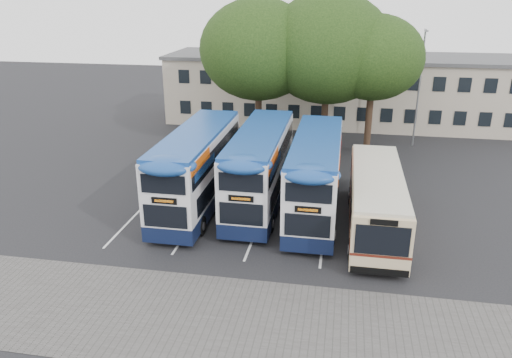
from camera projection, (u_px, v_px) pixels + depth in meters
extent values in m
plane|color=black|center=(326.00, 263.00, 22.94)|extent=(120.00, 120.00, 0.00)
cube|color=#595654|center=(266.00, 326.00, 18.67)|extent=(40.00, 6.00, 0.01)
cube|color=silver|center=(146.00, 204.00, 29.32)|extent=(0.12, 11.00, 0.01)
cube|color=silver|center=(204.00, 208.00, 28.74)|extent=(0.12, 11.00, 0.01)
cube|color=silver|center=(263.00, 213.00, 28.16)|extent=(0.12, 11.00, 0.01)
cube|color=silver|center=(326.00, 217.00, 27.58)|extent=(0.12, 11.00, 0.01)
cube|color=silver|center=(391.00, 222.00, 27.00)|extent=(0.12, 11.00, 0.01)
cube|color=#BCAD98|center=(341.00, 90.00, 46.71)|extent=(32.00, 8.00, 6.00)
cube|color=#4C4C4F|center=(343.00, 57.00, 45.63)|extent=(32.40, 8.40, 0.30)
cube|color=black|center=(339.00, 113.00, 43.48)|extent=(30.00, 0.06, 1.20)
cube|color=black|center=(341.00, 81.00, 42.48)|extent=(30.00, 0.06, 1.20)
cylinder|color=gray|center=(419.00, 90.00, 38.75)|extent=(0.14, 0.14, 9.00)
cube|color=gray|center=(426.00, 30.00, 37.15)|extent=(0.12, 0.80, 0.12)
cube|color=gray|center=(426.00, 31.00, 36.80)|extent=(0.25, 0.50, 0.12)
cylinder|color=black|center=(259.00, 113.00, 38.95)|extent=(0.50, 0.50, 5.60)
ellipsoid|color=black|center=(259.00, 50.00, 37.24)|extent=(8.85, 8.85, 7.52)
cylinder|color=black|center=(325.00, 114.00, 38.42)|extent=(0.50, 0.50, 5.69)
ellipsoid|color=black|center=(328.00, 49.00, 36.68)|extent=(9.50, 9.50, 8.08)
cylinder|color=black|center=(369.00, 120.00, 37.34)|extent=(0.50, 0.50, 5.33)
ellipsoid|color=black|center=(374.00, 57.00, 35.71)|extent=(7.18, 7.18, 6.10)
cube|color=#0E1734|center=(198.00, 195.00, 28.81)|extent=(2.55, 10.70, 0.82)
cube|color=silver|center=(197.00, 162.00, 28.10)|extent=(2.55, 10.70, 3.16)
cube|color=navy|center=(196.00, 134.00, 27.52)|extent=(2.50, 10.49, 0.31)
cube|color=black|center=(199.00, 175.00, 28.69)|extent=(2.59, 9.48, 1.02)
cube|color=black|center=(196.00, 150.00, 27.85)|extent=(2.59, 10.09, 0.92)
cube|color=#E35D13|center=(201.00, 162.00, 24.20)|extent=(0.02, 3.26, 0.56)
cube|color=black|center=(164.00, 201.00, 23.19)|extent=(1.22, 0.06, 0.31)
cylinder|color=black|center=(195.00, 178.00, 31.93)|extent=(0.31, 1.02, 1.02)
cylinder|color=black|center=(230.00, 180.00, 31.55)|extent=(0.31, 1.02, 1.02)
cylinder|color=black|center=(158.00, 222.00, 25.84)|extent=(0.31, 1.02, 1.02)
cylinder|color=black|center=(201.00, 226.00, 25.46)|extent=(0.31, 1.02, 1.02)
cube|color=#0E1734|center=(260.00, 193.00, 29.06)|extent=(2.52, 10.60, 0.81)
cube|color=silver|center=(260.00, 161.00, 28.37)|extent=(2.52, 10.60, 3.13)
cube|color=navy|center=(260.00, 134.00, 27.79)|extent=(2.47, 10.39, 0.30)
cube|color=black|center=(261.00, 173.00, 28.95)|extent=(2.56, 9.39, 1.01)
cube|color=black|center=(260.00, 149.00, 28.11)|extent=(2.56, 9.99, 0.91)
cube|color=#E35D13|center=(274.00, 160.00, 24.50)|extent=(0.02, 3.23, 0.56)
cube|color=black|center=(241.00, 199.00, 23.50)|extent=(1.21, 0.06, 0.30)
cylinder|color=black|center=(251.00, 177.00, 32.16)|extent=(0.30, 1.01, 1.01)
cylinder|color=black|center=(286.00, 179.00, 31.78)|extent=(0.30, 1.01, 1.01)
cylinder|color=black|center=(227.00, 220.00, 26.12)|extent=(0.30, 1.01, 1.01)
cylinder|color=black|center=(270.00, 223.00, 25.74)|extent=(0.30, 1.01, 1.01)
cube|color=#0E1734|center=(314.00, 202.00, 27.89)|extent=(2.49, 10.47, 0.80)
cube|color=silver|center=(316.00, 169.00, 27.20)|extent=(2.49, 10.47, 3.09)
cube|color=navy|center=(317.00, 141.00, 26.63)|extent=(2.44, 10.26, 0.30)
cube|color=black|center=(315.00, 181.00, 27.77)|extent=(2.53, 9.27, 1.00)
cube|color=black|center=(316.00, 157.00, 26.95)|extent=(2.53, 9.87, 0.90)
cube|color=#E35D13|center=(339.00, 170.00, 23.38)|extent=(0.02, 3.19, 0.55)
cube|color=black|center=(308.00, 210.00, 22.39)|extent=(1.20, 0.06, 0.30)
cylinder|color=black|center=(299.00, 184.00, 30.94)|extent=(0.30, 1.00, 1.00)
cylinder|color=black|center=(336.00, 187.00, 30.57)|extent=(0.30, 1.00, 1.00)
cylinder|color=black|center=(287.00, 231.00, 24.98)|extent=(0.30, 1.00, 1.00)
cylinder|color=black|center=(332.00, 234.00, 24.60)|extent=(0.30, 1.00, 1.00)
cube|color=red|center=(340.00, 151.00, 27.88)|extent=(0.02, 3.99, 0.85)
cube|color=beige|center=(376.00, 200.00, 25.74)|extent=(2.58, 10.30, 2.63)
cube|color=beige|center=(378.00, 175.00, 25.26)|extent=(2.47, 9.89, 0.21)
cube|color=black|center=(376.00, 189.00, 26.06)|extent=(2.62, 8.24, 0.93)
cube|color=#5B1C12|center=(375.00, 208.00, 25.90)|extent=(2.61, 10.32, 0.12)
cube|color=black|center=(382.00, 241.00, 20.87)|extent=(2.27, 0.06, 1.34)
cylinder|color=black|center=(352.00, 250.00, 23.11)|extent=(0.31, 1.03, 1.03)
cylinder|color=black|center=(404.00, 254.00, 22.72)|extent=(0.31, 1.03, 1.03)
cylinder|color=black|center=(352.00, 196.00, 29.17)|extent=(0.31, 1.03, 1.03)
cylinder|color=black|center=(393.00, 198.00, 28.79)|extent=(0.31, 1.03, 1.03)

